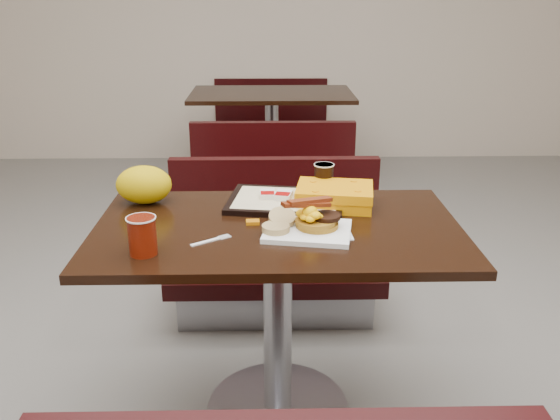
{
  "coord_description": "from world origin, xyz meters",
  "views": [
    {
      "loc": [
        -0.03,
        -1.79,
        1.48
      ],
      "look_at": [
        0.01,
        -0.04,
        0.82
      ],
      "focal_mm": 37.79,
      "sensor_mm": 36.0,
      "label": 1
    }
  ],
  "objects_px": {
    "bench_far_n": "(271,124)",
    "hashbrown_sleeve_right": "(283,195)",
    "bench_far_s": "(273,170)",
    "bench_near_n": "(275,246)",
    "platter": "(308,231)",
    "paper_bag": "(144,185)",
    "clamshell": "(335,196)",
    "coffee_cup_far": "(324,177)",
    "hashbrown_sleeve_left": "(267,194)",
    "pancake_stack": "(317,223)",
    "table_far": "(272,142)",
    "tray": "(286,201)",
    "knife": "(347,230)",
    "table_near": "(278,324)",
    "fork": "(205,242)",
    "coffee_cup_near": "(142,236)"
  },
  "relations": [
    {
      "from": "platter",
      "to": "pancake_stack",
      "type": "height_order",
      "value": "pancake_stack"
    },
    {
      "from": "hashbrown_sleeve_left",
      "to": "paper_bag",
      "type": "height_order",
      "value": "paper_bag"
    },
    {
      "from": "table_far",
      "to": "bench_far_n",
      "type": "relative_size",
      "value": 1.2
    },
    {
      "from": "platter",
      "to": "fork",
      "type": "relative_size",
      "value": 1.98
    },
    {
      "from": "bench_near_n",
      "to": "bench_far_n",
      "type": "xyz_separation_m",
      "value": [
        0.0,
        2.6,
        0.0
      ]
    },
    {
      "from": "table_far",
      "to": "tray",
      "type": "distance_m",
      "value": 2.43
    },
    {
      "from": "knife",
      "to": "tray",
      "type": "relative_size",
      "value": 0.41
    },
    {
      "from": "bench_near_n",
      "to": "knife",
      "type": "relative_size",
      "value": 5.93
    },
    {
      "from": "bench_far_n",
      "to": "paper_bag",
      "type": "relative_size",
      "value": 5.03
    },
    {
      "from": "table_far",
      "to": "fork",
      "type": "relative_size",
      "value": 8.84
    },
    {
      "from": "hashbrown_sleeve_right",
      "to": "fork",
      "type": "bearing_deg",
      "value": -112.02
    },
    {
      "from": "coffee_cup_far",
      "to": "platter",
      "type": "bearing_deg",
      "value": -102.51
    },
    {
      "from": "platter",
      "to": "coffee_cup_far",
      "type": "bearing_deg",
      "value": 87.47
    },
    {
      "from": "platter",
      "to": "hashbrown_sleeve_left",
      "type": "bearing_deg",
      "value": 123.09
    },
    {
      "from": "table_far",
      "to": "bench_far_s",
      "type": "height_order",
      "value": "table_far"
    },
    {
      "from": "bench_far_n",
      "to": "clamshell",
      "type": "height_order",
      "value": "clamshell"
    },
    {
      "from": "bench_near_n",
      "to": "pancake_stack",
      "type": "bearing_deg",
      "value": -80.52
    },
    {
      "from": "bench_far_n",
      "to": "coffee_cup_far",
      "type": "bearing_deg",
      "value": -86.6
    },
    {
      "from": "table_far",
      "to": "knife",
      "type": "xyz_separation_m",
      "value": [
        0.22,
        -2.65,
        0.38
      ]
    },
    {
      "from": "table_far",
      "to": "bench_far_s",
      "type": "distance_m",
      "value": 0.7
    },
    {
      "from": "hashbrown_sleeve_left",
      "to": "clamshell",
      "type": "relative_size",
      "value": 0.28
    },
    {
      "from": "pancake_stack",
      "to": "knife",
      "type": "distance_m",
      "value": 0.1
    },
    {
      "from": "clamshell",
      "to": "paper_bag",
      "type": "xyz_separation_m",
      "value": [
        -0.68,
        0.04,
        0.03
      ]
    },
    {
      "from": "coffee_cup_near",
      "to": "clamshell",
      "type": "bearing_deg",
      "value": 33.29
    },
    {
      "from": "hashbrown_sleeve_left",
      "to": "fork",
      "type": "bearing_deg",
      "value": -118.11
    },
    {
      "from": "bench_far_s",
      "to": "pancake_stack",
      "type": "distance_m",
      "value": 2.0
    },
    {
      "from": "coffee_cup_far",
      "to": "coffee_cup_near",
      "type": "bearing_deg",
      "value": -137.95
    },
    {
      "from": "coffee_cup_near",
      "to": "paper_bag",
      "type": "height_order",
      "value": "paper_bag"
    },
    {
      "from": "bench_far_s",
      "to": "tray",
      "type": "xyz_separation_m",
      "value": [
        0.03,
        -1.7,
        0.4
      ]
    },
    {
      "from": "bench_far_s",
      "to": "bench_near_n",
      "type": "bearing_deg",
      "value": -90.0
    },
    {
      "from": "table_near",
      "to": "bench_far_s",
      "type": "distance_m",
      "value": 1.9
    },
    {
      "from": "bench_far_n",
      "to": "hashbrown_sleeve_left",
      "type": "distance_m",
      "value": 3.1
    },
    {
      "from": "bench_near_n",
      "to": "bench_far_s",
      "type": "distance_m",
      "value": 1.2
    },
    {
      "from": "bench_far_n",
      "to": "clamshell",
      "type": "xyz_separation_m",
      "value": [
        0.21,
        -3.12,
        0.43
      ]
    },
    {
      "from": "hashbrown_sleeve_left",
      "to": "pancake_stack",
      "type": "bearing_deg",
      "value": -60.81
    },
    {
      "from": "table_near",
      "to": "knife",
      "type": "distance_m",
      "value": 0.44
    },
    {
      "from": "bench_far_n",
      "to": "hashbrown_sleeve_right",
      "type": "distance_m",
      "value": 3.12
    },
    {
      "from": "fork",
      "to": "pancake_stack",
      "type": "bearing_deg",
      "value": -21.06
    },
    {
      "from": "knife",
      "to": "coffee_cup_far",
      "type": "xyz_separation_m",
      "value": [
        -0.05,
        0.35,
        0.07
      ]
    },
    {
      "from": "knife",
      "to": "bench_far_s",
      "type": "bearing_deg",
      "value": -176.08
    },
    {
      "from": "bench_far_n",
      "to": "pancake_stack",
      "type": "xyz_separation_m",
      "value": [
        0.13,
        -3.35,
        0.42
      ]
    },
    {
      "from": "knife",
      "to": "paper_bag",
      "type": "bearing_deg",
      "value": -113.92
    },
    {
      "from": "bench_far_s",
      "to": "table_near",
      "type": "bearing_deg",
      "value": -90.0
    },
    {
      "from": "table_far",
      "to": "knife",
      "type": "height_order",
      "value": "knife"
    },
    {
      "from": "bench_far_s",
      "to": "paper_bag",
      "type": "xyz_separation_m",
      "value": [
        -0.48,
        -1.67,
        0.46
      ]
    },
    {
      "from": "table_near",
      "to": "coffee_cup_near",
      "type": "bearing_deg",
      "value": -151.83
    },
    {
      "from": "platter",
      "to": "table_near",
      "type": "bearing_deg",
      "value": 153.02
    },
    {
      "from": "clamshell",
      "to": "bench_far_s",
      "type": "bearing_deg",
      "value": 105.93
    },
    {
      "from": "platter",
      "to": "bench_far_s",
      "type": "bearing_deg",
      "value": 102.72
    },
    {
      "from": "bench_near_n",
      "to": "hashbrown_sleeve_left",
      "type": "distance_m",
      "value": 0.63
    }
  ]
}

